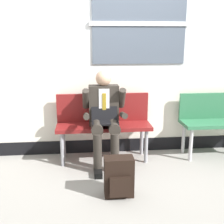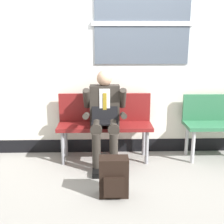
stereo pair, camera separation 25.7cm
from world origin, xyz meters
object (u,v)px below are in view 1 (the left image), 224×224
(bench_empty, at_px, (218,118))
(backpack, at_px, (119,177))
(person_seated, at_px, (104,115))
(bench_with_person, at_px, (103,120))

(bench_empty, relative_size, backpack, 2.49)
(person_seated, bearing_deg, bench_empty, 6.67)
(bench_with_person, distance_m, bench_empty, 1.68)
(person_seated, relative_size, backpack, 2.88)
(bench_empty, bearing_deg, bench_with_person, 179.88)
(bench_with_person, distance_m, backpack, 1.10)
(person_seated, xyz_separation_m, backpack, (0.09, -0.84, -0.47))
(bench_with_person, height_order, backpack, bench_with_person)
(person_seated, distance_m, backpack, 0.97)
(person_seated, bearing_deg, backpack, -83.76)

